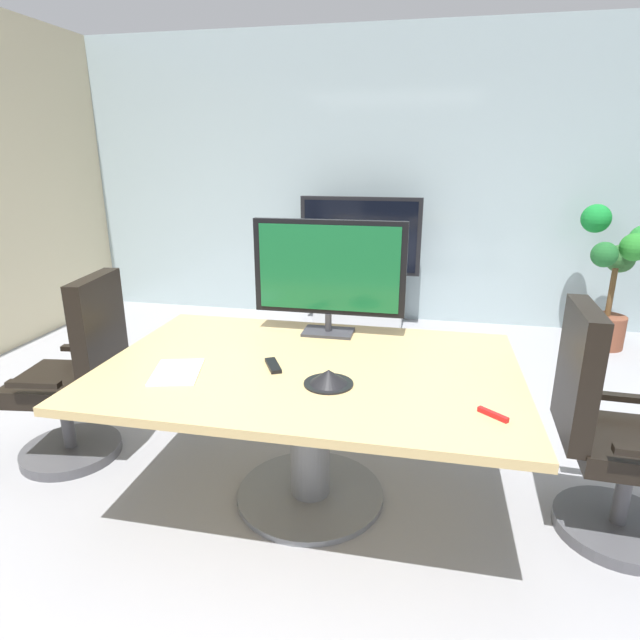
% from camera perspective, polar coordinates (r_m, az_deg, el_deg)
% --- Properties ---
extents(ground_plane, '(7.62, 7.62, 0.00)m').
position_cam_1_polar(ground_plane, '(2.89, -3.71, -18.62)').
color(ground_plane, '#99999E').
extents(wall_back_glass_partition, '(6.15, 0.10, 2.89)m').
position_cam_1_polar(wall_back_glass_partition, '(5.59, 5.24, 14.92)').
color(wall_back_glass_partition, '#9EB2B7').
rests_on(wall_back_glass_partition, ground).
extents(conference_table, '(1.98, 1.31, 0.74)m').
position_cam_1_polar(conference_table, '(2.59, -1.13, -8.44)').
color(conference_table, tan).
rests_on(conference_table, ground).
extents(office_chair_left, '(0.62, 0.60, 1.09)m').
position_cam_1_polar(office_chair_left, '(3.29, -24.93, -6.46)').
color(office_chair_left, '#4C4C51').
rests_on(office_chair_left, ground).
extents(office_chair_right, '(0.61, 0.58, 1.09)m').
position_cam_1_polar(office_chair_right, '(2.76, 28.93, -11.79)').
color(office_chair_right, '#4C4C51').
rests_on(office_chair_right, ground).
extents(tv_monitor, '(0.84, 0.18, 0.64)m').
position_cam_1_polar(tv_monitor, '(2.87, 0.97, 5.37)').
color(tv_monitor, '#333338').
rests_on(tv_monitor, conference_table).
extents(wall_display_unit, '(1.20, 0.36, 1.31)m').
position_cam_1_polar(wall_display_unit, '(5.39, 4.30, 4.02)').
color(wall_display_unit, '#B7BABC').
rests_on(wall_display_unit, ground).
extents(potted_plant, '(0.62, 0.60, 1.28)m').
position_cam_1_polar(potted_plant, '(5.37, 29.43, 4.52)').
color(potted_plant, brown).
rests_on(potted_plant, ground).
extents(conference_phone, '(0.22, 0.22, 0.07)m').
position_cam_1_polar(conference_phone, '(2.31, 0.94, -6.33)').
color(conference_phone, black).
rests_on(conference_phone, conference_table).
extents(remote_control, '(0.12, 0.17, 0.02)m').
position_cam_1_polar(remote_control, '(2.51, -5.13, -4.96)').
color(remote_control, black).
rests_on(remote_control, conference_table).
extents(whiteboard_marker, '(0.11, 0.10, 0.02)m').
position_cam_1_polar(whiteboard_marker, '(2.16, 18.33, -9.75)').
color(whiteboard_marker, red).
rests_on(whiteboard_marker, conference_table).
extents(paper_notepad, '(0.28, 0.34, 0.01)m').
position_cam_1_polar(paper_notepad, '(2.53, -15.35, -5.48)').
color(paper_notepad, white).
rests_on(paper_notepad, conference_table).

